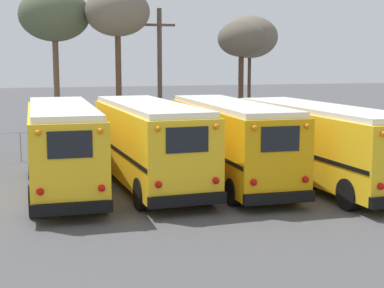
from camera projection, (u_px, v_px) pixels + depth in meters
ground_plane at (193, 187)px, 22.59m from camera, size 160.00×160.00×0.00m
school_bus_0 at (62, 145)px, 21.50m from camera, size 2.63×9.50×3.22m
school_bus_1 at (149, 141)px, 22.32m from camera, size 2.94×9.50×3.22m
school_bus_2 at (230, 139)px, 23.08m from camera, size 2.63×9.88×3.19m
school_bus_3 at (318, 141)px, 22.86m from camera, size 2.97×10.67×3.07m
utility_pole at (160, 74)px, 33.16m from camera, size 1.80×0.27×7.63m
bare_tree_0 at (54, 16)px, 32.05m from camera, size 3.87×3.87×8.68m
bare_tree_1 at (117, 13)px, 31.75m from camera, size 3.52×3.52×8.69m
bare_tree_2 at (250, 37)px, 41.89m from camera, size 4.00×4.00×7.88m
bare_tree_3 at (241, 40)px, 33.54m from camera, size 2.74×2.74×7.01m
fence_line at (150, 136)px, 29.68m from camera, size 17.72×0.06×1.42m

